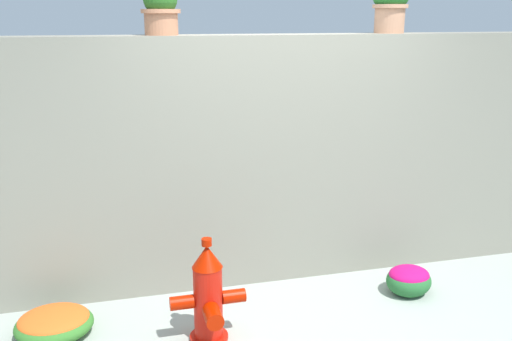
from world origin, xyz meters
The scene contains 6 objects.
ground_plane centered at (0.00, 0.00, 0.00)m, with size 24.00×24.00×0.00m, color #98A197.
stone_wall centered at (0.00, 0.97, 1.04)m, with size 6.60×0.35×2.08m, color gray.
potted_plant_1 centered at (-0.92, 0.94, 2.30)m, with size 0.30×0.30×0.39m.
fire_hydrant centered at (-0.76, 0.03, 0.34)m, with size 0.53×0.42×0.77m.
flower_bush_left centered at (0.95, 0.30, 0.13)m, with size 0.37×0.34×0.25m.
flower_bush_right centered at (-1.82, 0.36, 0.10)m, with size 0.55×0.49×0.20m.
Camera 1 is at (-1.33, -3.45, 2.22)m, focal length 39.39 mm.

